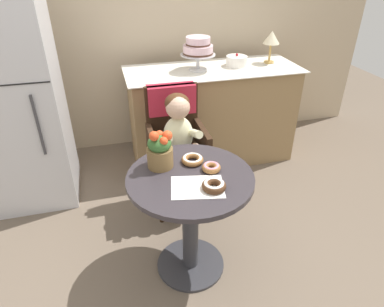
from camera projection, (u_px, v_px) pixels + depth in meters
The scene contains 15 objects.
ground_plane at pixel (191, 265), 2.26m from camera, with size 8.00×8.00×0.00m, color #6B5B4C.
back_wall at pixel (139, 7), 3.10m from camera, with size 4.80×0.10×2.70m, color #C1AD8E.
cafe_table at pixel (190, 205), 2.00m from camera, with size 0.72×0.72×0.72m.
wicker_chair at pixel (175, 129), 2.57m from camera, with size 0.42×0.45×0.95m.
seated_child at pixel (179, 134), 2.42m from camera, with size 0.27×0.32×0.73m.
paper_napkin at pixel (197, 187), 1.80m from camera, with size 0.28×0.21×0.00m, color white.
donut_front at pixel (214, 185), 1.77m from camera, with size 0.13×0.13×0.05m.
donut_mid at pixel (211, 167), 1.93m from camera, with size 0.11×0.11×0.04m.
donut_side at pixel (192, 159), 2.00m from camera, with size 0.13×0.13×0.04m.
flower_vase at pixel (160, 150), 1.92m from camera, with size 0.15×0.15×0.24m.
display_counter at pixel (212, 115), 3.23m from camera, with size 1.56×0.62×0.90m.
tiered_cake_stand at pixel (198, 48), 2.87m from camera, with size 0.30×0.30×0.28m.
round_layer_cake at pixel (237, 61), 3.05m from camera, with size 0.19×0.19×0.11m.
table_lamp at pixel (272, 39), 3.04m from camera, with size 0.15×0.15×0.28m.
refrigerator at pixel (15, 100), 2.51m from camera, with size 0.64×0.63×1.70m.
Camera 1 is at (-0.39, -1.51, 1.80)m, focal length 31.80 mm.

